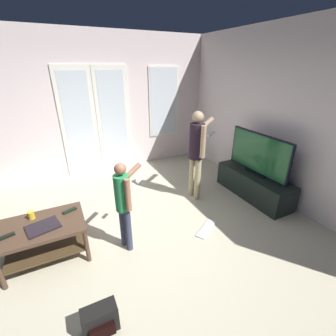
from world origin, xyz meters
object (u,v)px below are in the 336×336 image
object	(u,v)px
coffee_table	(44,234)
tv_remote_black	(6,237)
flat_screen_tv	(258,154)
person_child	(124,199)
laptop_closed	(43,227)
person_adult	(197,148)
loose_keyboard	(206,229)
tv_stand	(253,185)
cup_near_edge	(31,215)
backpack	(100,320)
dvd_remote_slim	(70,211)

from	to	relation	value
coffee_table	tv_remote_black	distance (m)	0.37
flat_screen_tv	person_child	world-z (taller)	person_child
flat_screen_tv	laptop_closed	world-z (taller)	flat_screen_tv
person_adult	person_child	world-z (taller)	person_adult
flat_screen_tv	loose_keyboard	world-z (taller)	flat_screen_tv
person_adult	loose_keyboard	world-z (taller)	person_adult
loose_keyboard	laptop_closed	distance (m)	2.09
flat_screen_tv	tv_remote_black	world-z (taller)	flat_screen_tv
tv_stand	tv_remote_black	world-z (taller)	tv_remote_black
flat_screen_tv	person_child	xyz separation A→B (m)	(-2.38, -0.22, -0.09)
cup_near_edge	tv_remote_black	xyz separation A→B (m)	(-0.24, -0.25, -0.04)
flat_screen_tv	laptop_closed	bearing A→B (deg)	-179.33
person_adult	laptop_closed	distance (m)	2.43
laptop_closed	tv_remote_black	xyz separation A→B (m)	(-0.35, -0.01, 0.00)
coffee_table	cup_near_edge	bearing A→B (deg)	118.46
loose_keyboard	tv_remote_black	size ratio (longest dim) A/B	2.60
tv_stand	laptop_closed	xyz separation A→B (m)	(-3.28, -0.03, 0.27)
tv_stand	backpack	distance (m)	3.11
cup_near_edge	tv_stand	bearing A→B (deg)	-3.50
laptop_closed	backpack	bearing A→B (deg)	-85.58
laptop_closed	dvd_remote_slim	xyz separation A→B (m)	(0.30, 0.20, 0.00)
person_child	laptop_closed	world-z (taller)	person_child
flat_screen_tv	coffee_table	bearing A→B (deg)	179.52
flat_screen_tv	cup_near_edge	distance (m)	3.41
coffee_table	tv_stand	bearing A→B (deg)	-0.54
tv_stand	cup_near_edge	distance (m)	3.42
tv_stand	loose_keyboard	xyz separation A→B (m)	(-1.28, -0.41, -0.21)
coffee_table	flat_screen_tv	size ratio (longest dim) A/B	0.76
person_adult	backpack	size ratio (longest dim) A/B	5.01
backpack	dvd_remote_slim	xyz separation A→B (m)	(-0.08, 1.29, 0.36)
person_adult	cup_near_edge	world-z (taller)	person_adult
flat_screen_tv	dvd_remote_slim	world-z (taller)	flat_screen_tv
flat_screen_tv	cup_near_edge	bearing A→B (deg)	176.56
loose_keyboard	dvd_remote_slim	world-z (taller)	dvd_remote_slim
loose_keyboard	backpack	bearing A→B (deg)	-156.13
tv_stand	person_child	distance (m)	2.44
person_adult	tv_remote_black	xyz separation A→B (m)	(-2.69, -0.49, -0.42)
tv_stand	laptop_closed	size ratio (longest dim) A/B	4.19
laptop_closed	tv_remote_black	world-z (taller)	tv_remote_black
loose_keyboard	tv_remote_black	bearing A→B (deg)	171.14
tv_stand	loose_keyboard	world-z (taller)	tv_stand
flat_screen_tv	person_adult	distance (m)	1.04
coffee_table	person_child	distance (m)	1.02
person_child	backpack	bearing A→B (deg)	-120.01
person_adult	dvd_remote_slim	xyz separation A→B (m)	(-2.04, -0.28, -0.42)
backpack	tv_remote_black	distance (m)	1.36
person_adult	laptop_closed	bearing A→B (deg)	-168.45
tv_stand	cup_near_edge	size ratio (longest dim) A/B	14.99
coffee_table	backpack	xyz separation A→B (m)	(0.40, -1.16, -0.22)
loose_keyboard	dvd_remote_slim	distance (m)	1.86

